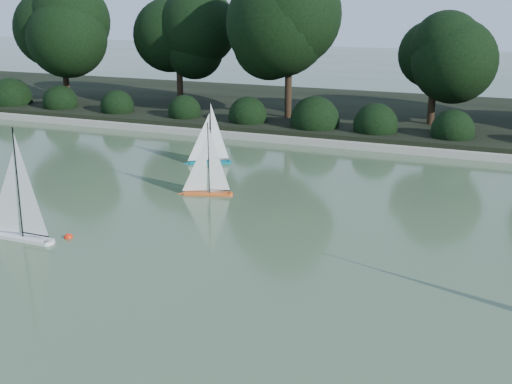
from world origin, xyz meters
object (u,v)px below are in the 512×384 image
Objects in this scene: sailboat_orange at (203,183)px; race_buoy at (68,238)px; sailboat_teal at (205,153)px; sailboat_white_a at (13,221)px.

race_buoy is at bearing -109.44° from sailboat_orange.
sailboat_teal is 5.08m from race_buoy.
sailboat_teal is (0.81, 5.41, -0.06)m from sailboat_white_a.
sailboat_white_a is 1.26× the size of sailboat_orange.
sailboat_teal is 10.83× the size of race_buoy.
sailboat_white_a is 0.90m from race_buoy.
sailboat_white_a is at bearing -98.50° from sailboat_teal.
race_buoy is (-1.02, -2.89, -0.24)m from sailboat_orange.
sailboat_white_a is 3.69m from sailboat_orange.
sailboat_orange reaches higher than race_buoy.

